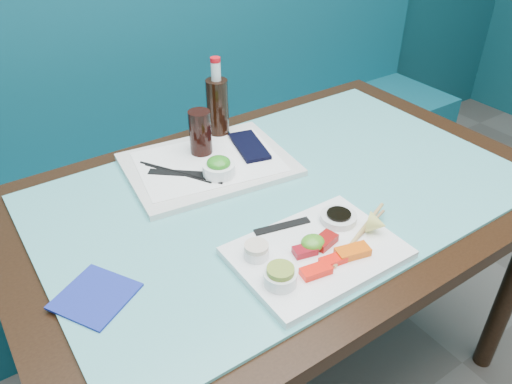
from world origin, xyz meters
TOP-DOWN VIEW (x-y plane):
  - booth_bench at (0.00, 2.29)m, footprint 3.00×0.56m
  - dining_table at (0.00, 1.45)m, footprint 1.40×0.90m
  - glass_top at (0.00, 1.45)m, footprint 1.22×0.76m
  - sashimi_plate at (-0.10, 1.21)m, footprint 0.36×0.26m
  - salmon_left at (-0.15, 1.15)m, footprint 0.07×0.04m
  - salmon_mid at (-0.10, 1.16)m, footprint 0.06×0.04m
  - salmon_right at (-0.05, 1.15)m, footprint 0.08×0.05m
  - tuna_left at (-0.13, 1.21)m, footprint 0.06×0.04m
  - tuna_right at (-0.07, 1.21)m, footprint 0.06×0.05m
  - seaweed_garnish at (-0.10, 1.22)m, footprint 0.06×0.06m
  - ramekin_wasabi at (-0.22, 1.17)m, footprint 0.07×0.07m
  - wasabi_fill at (-0.22, 1.17)m, footprint 0.07×0.07m
  - ramekin_ginger at (-0.22, 1.26)m, footprint 0.06×0.06m
  - ginger_fill at (-0.22, 1.26)m, footprint 0.06×0.06m
  - soy_dish at (0.01, 1.26)m, footprint 0.11×0.11m
  - soy_fill at (0.01, 1.26)m, footprint 0.07×0.07m
  - lemon_wedge at (0.05, 1.18)m, footprint 0.06×0.06m
  - chopstick_sleeve at (-0.11, 1.31)m, footprint 0.13×0.05m
  - wooden_chopstick_a at (0.01, 1.19)m, footprint 0.25×0.11m
  - wooden_chopstick_b at (0.02, 1.19)m, footprint 0.19×0.07m
  - serving_tray at (-0.11, 1.66)m, footprint 0.47×0.38m
  - paper_placemat at (-0.11, 1.66)m, footprint 0.42×0.33m
  - seaweed_bowl at (-0.12, 1.58)m, footprint 0.11×0.11m
  - seaweed_salad at (-0.12, 1.58)m, footprint 0.08×0.08m
  - cola_glass at (-0.10, 1.71)m, footprint 0.07×0.07m
  - navy_pouch at (0.03, 1.66)m, footprint 0.11×0.18m
  - fork at (0.02, 1.76)m, footprint 0.03×0.09m
  - black_chopstick_a at (-0.21, 1.65)m, footprint 0.11×0.18m
  - black_chopstick_b at (-0.20, 1.65)m, footprint 0.14×0.22m
  - tray_sleeve at (-0.20, 1.65)m, footprint 0.14×0.13m
  - cola_bottle_body at (0.01, 1.79)m, footprint 0.08×0.08m
  - cola_bottle_neck at (0.01, 1.79)m, footprint 0.04×0.04m
  - cola_bottle_cap at (0.01, 1.79)m, footprint 0.03×0.03m
  - blue_napkin at (-0.53, 1.36)m, footprint 0.18×0.18m

SIDE VIEW (x-z plane):
  - booth_bench at x=0.00m, z-range -0.21..0.96m
  - dining_table at x=0.00m, z-range 0.29..1.04m
  - glass_top at x=0.00m, z-range 0.75..0.76m
  - blue_napkin at x=-0.53m, z-range 0.76..0.76m
  - serving_tray at x=-0.11m, z-range 0.76..0.77m
  - sashimi_plate at x=-0.10m, z-range 0.76..0.78m
  - paper_placemat at x=-0.11m, z-range 0.77..0.78m
  - tray_sleeve at x=-0.20m, z-range 0.77..0.78m
  - black_chopstick_a at x=-0.21m, z-range 0.77..0.78m
  - black_chopstick_b at x=-0.20m, z-range 0.77..0.78m
  - chopstick_sleeve at x=-0.11m, z-range 0.78..0.78m
  - wooden_chopstick_b at x=0.02m, z-range 0.78..0.78m
  - fork at x=0.02m, z-range 0.77..0.79m
  - wooden_chopstick_a at x=0.01m, z-range 0.78..0.79m
  - navy_pouch at x=0.03m, z-range 0.77..0.79m
  - salmon_mid at x=-0.10m, z-range 0.78..0.79m
  - salmon_left at x=-0.15m, z-range 0.78..0.79m
  - tuna_left at x=-0.13m, z-range 0.78..0.79m
  - soy_dish at x=0.01m, z-range 0.78..0.79m
  - salmon_right at x=-0.05m, z-range 0.78..0.79m
  - tuna_right at x=-0.07m, z-range 0.78..0.79m
  - ramekin_ginger at x=-0.22m, z-range 0.78..0.80m
  - ramekin_wasabi at x=-0.22m, z-range 0.78..0.80m
  - seaweed_garnish at x=-0.10m, z-range 0.78..0.81m
  - seaweed_bowl at x=-0.12m, z-range 0.77..0.81m
  - soy_fill at x=0.01m, z-range 0.79..0.80m
  - lemon_wedge at x=0.05m, z-range 0.78..0.83m
  - ginger_fill at x=-0.22m, z-range 0.80..0.81m
  - wasabi_fill at x=-0.22m, z-range 0.80..0.82m
  - seaweed_salad at x=-0.12m, z-range 0.80..0.83m
  - cola_glass at x=-0.10m, z-range 0.77..0.90m
  - cola_bottle_body at x=0.01m, z-range 0.76..0.94m
  - cola_bottle_neck at x=0.01m, z-range 0.94..1.00m
  - cola_bottle_cap at x=0.01m, z-range 1.00..1.01m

